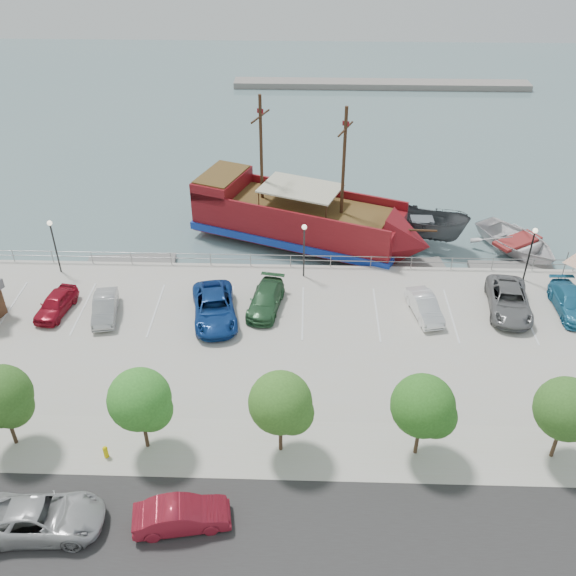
{
  "coord_description": "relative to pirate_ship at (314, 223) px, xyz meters",
  "views": [
    {
      "loc": [
        0.11,
        -32.79,
        25.98
      ],
      "look_at": [
        -1.0,
        2.0,
        2.0
      ],
      "focal_mm": 40.0,
      "sensor_mm": 36.0,
      "label": 1
    }
  ],
  "objects": [
    {
      "name": "dock_east",
      "position": [
        15.23,
        -3.48,
        -1.9
      ],
      "size": [
        6.39,
        1.85,
        0.36
      ],
      "primitive_type": "cube",
      "rotation": [
        0.0,
        0.0,
        -0.0
      ],
      "color": "slate",
      "rests_on": "ground"
    },
    {
      "name": "seawall_railing",
      "position": [
        -0.76,
        -4.88,
        -0.55
      ],
      "size": [
        50.0,
        0.06,
        1.0
      ],
      "color": "gray",
      "rests_on": "land_slab"
    },
    {
      "name": "fire_hydrant",
      "position": [
        -10.72,
        -23.48,
        -0.66
      ],
      "size": [
        0.27,
        0.27,
        0.77
      ],
      "rotation": [
        0.0,
        0.0,
        -0.06
      ],
      "color": "#DAC202",
      "rests_on": "sidewalk"
    },
    {
      "name": "tree_d",
      "position": [
        -1.61,
        -22.75,
        2.22
      ],
      "size": [
        3.3,
        3.2,
        5.0
      ],
      "color": "#473321",
      "rests_on": "sidewalk"
    },
    {
      "name": "parked_car_g",
      "position": [
        13.13,
        -9.96,
        -0.29
      ],
      "size": [
        3.29,
        5.97,
        1.58
      ],
      "primitive_type": "imported",
      "rotation": [
        0.0,
        0.0,
        -0.12
      ],
      "color": "slate",
      "rests_on": "land_slab"
    },
    {
      "name": "parked_car_d",
      "position": [
        -3.28,
        -10.23,
        -0.38
      ],
      "size": [
        2.73,
        5.09,
        1.4
      ],
      "primitive_type": "imported",
      "rotation": [
        0.0,
        0.0,
        -0.16
      ],
      "color": "#2B5A34",
      "rests_on": "land_slab"
    },
    {
      "name": "parked_car_a",
      "position": [
        -17.37,
        -11.12,
        -0.39
      ],
      "size": [
        2.28,
        4.27,
        1.38
      ],
      "primitive_type": "imported",
      "rotation": [
        0.0,
        0.0,
        -0.16
      ],
      "color": "maroon",
      "rests_on": "land_slab"
    },
    {
      "name": "tree_e",
      "position": [
        5.39,
        -22.75,
        2.22
      ],
      "size": [
        3.3,
        3.2,
        5.0
      ],
      "color": "#473321",
      "rests_on": "sidewalk"
    },
    {
      "name": "ground",
      "position": [
        -0.76,
        -12.68,
        -2.08
      ],
      "size": [
        160.0,
        160.0,
        0.0
      ],
      "primitive_type": "plane",
      "color": "slate"
    },
    {
      "name": "sidewalk",
      "position": [
        -0.76,
        -22.68,
        -1.06
      ],
      "size": [
        100.0,
        4.0,
        0.05
      ],
      "primitive_type": "cube",
      "color": "#B5AD9B",
      "rests_on": "land_slab"
    },
    {
      "name": "lamp_post_mid",
      "position": [
        -0.76,
        -6.18,
        1.86
      ],
      "size": [
        0.36,
        0.36,
        4.28
      ],
      "color": "black",
      "rests_on": "land_slab"
    },
    {
      "name": "lamp_post_right",
      "position": [
        15.24,
        -6.18,
        1.86
      ],
      "size": [
        0.36,
        0.36,
        4.28
      ],
      "color": "black",
      "rests_on": "land_slab"
    },
    {
      "name": "pirate_ship",
      "position": [
        0.0,
        0.0,
        0.0
      ],
      "size": [
        19.95,
        11.87,
        12.41
      ],
      "rotation": [
        0.0,
        0.0,
        -0.37
      ],
      "color": "maroon",
      "rests_on": "ground"
    },
    {
      "name": "patrol_boat",
      "position": [
        8.74,
        0.59,
        -0.62
      ],
      "size": [
        8.05,
        5.45,
        2.92
      ],
      "primitive_type": "imported",
      "rotation": [
        0.0,
        0.0,
        1.19
      ],
      "color": "#46494C",
      "rests_on": "ground"
    },
    {
      "name": "dock_west",
      "position": [
        -14.23,
        -3.48,
        -1.88
      ],
      "size": [
        6.94,
        2.56,
        0.39
      ],
      "primitive_type": "cube",
      "rotation": [
        0.0,
        0.0,
        0.09
      ],
      "color": "slate",
      "rests_on": "ground"
    },
    {
      "name": "parked_car_b",
      "position": [
        -13.96,
        -11.45,
        -0.4
      ],
      "size": [
        2.11,
        4.3,
        1.36
      ],
      "primitive_type": "imported",
      "rotation": [
        0.0,
        0.0,
        0.17
      ],
      "color": "#A3A3A3",
      "rests_on": "land_slab"
    },
    {
      "name": "far_shore",
      "position": [
        9.24,
        42.32,
        -1.68
      ],
      "size": [
        40.0,
        3.0,
        0.8
      ],
      "primitive_type": "cube",
      "color": "gray",
      "rests_on": "ground"
    },
    {
      "name": "street",
      "position": [
        -0.76,
        -28.68,
        -1.07
      ],
      "size": [
        100.0,
        8.0,
        0.04
      ],
      "primitive_type": "cube",
      "color": "#2C2A29",
      "rests_on": "land_slab"
    },
    {
      "name": "dock_mid",
      "position": [
        7.03,
        -3.48,
        -1.9
      ],
      "size": [
        6.38,
        2.81,
        0.35
      ],
      "primitive_type": "cube",
      "rotation": [
        0.0,
        0.0,
        0.17
      ],
      "color": "gray",
      "rests_on": "ground"
    },
    {
      "name": "tree_b",
      "position": [
        -15.61,
        -22.75,
        2.22
      ],
      "size": [
        3.3,
        3.2,
        5.0
      ],
      "color": "#473321",
      "rests_on": "sidewalk"
    },
    {
      "name": "tree_c",
      "position": [
        -8.61,
        -22.75,
        2.22
      ],
      "size": [
        3.3,
        3.2,
        5.0
      ],
      "color": "#473321",
      "rests_on": "sidewalk"
    },
    {
      "name": "tree_f",
      "position": [
        12.39,
        -22.75,
        2.22
      ],
      "size": [
        3.3,
        3.2,
        5.0
      ],
      "color": "#473321",
      "rests_on": "sidewalk"
    },
    {
      "name": "lamp_post_left",
      "position": [
        -18.76,
        -6.18,
        1.86
      ],
      "size": [
        0.36,
        0.36,
        4.28
      ],
      "color": "black",
      "rests_on": "land_slab"
    },
    {
      "name": "street_van",
      "position": [
        -12.52,
        -27.76,
        -0.28
      ],
      "size": [
        5.92,
        3.02,
        1.6
      ],
      "primitive_type": "imported",
      "rotation": [
        0.0,
        0.0,
        1.63
      ],
      "color": "#A8A8A8",
      "rests_on": "street"
    },
    {
      "name": "street_sedan",
      "position": [
        -6.11,
        -27.37,
        -0.34
      ],
      "size": [
        4.66,
        2.32,
        1.47
      ],
      "primitive_type": "imported",
      "rotation": [
        0.0,
        0.0,
        1.75
      ],
      "color": "maroon",
      "rests_on": "street"
    },
    {
      "name": "parked_car_h",
      "position": [
        17.29,
        -9.92,
        -0.37
      ],
      "size": [
        2.05,
        4.94,
        1.43
      ],
      "primitive_type": "imported",
      "rotation": [
        0.0,
        0.0,
        0.01
      ],
      "color": "teal",
      "rests_on": "land_slab"
    },
    {
      "name": "parked_car_c",
      "position": [
        -6.62,
        -11.45,
        -0.25
      ],
      "size": [
        3.8,
        6.34,
        1.65
      ],
      "primitive_type": "imported",
      "rotation": [
        0.0,
        0.0,
        0.19
      ],
      "color": "navy",
      "rests_on": "land_slab"
    },
    {
      "name": "speedboat",
      "position": [
        16.24,
        -0.7,
        -1.31
      ],
      "size": [
        8.51,
        9.15,
        1.54
      ],
      "primitive_type": "imported",
      "rotation": [
        0.0,
        0.0,
        0.57
      ],
      "color": "silver",
      "rests_on": "ground"
    },
    {
      "name": "parked_car_f",
      "position": [
        7.39,
        -10.66,
        -0.4
      ],
      "size": [
        2.27,
        4.34,
        1.36
      ],
      "primitive_type": "imported",
      "rotation": [
        0.0,
        0.0,
        0.21
      ],
      "color": "white",
      "rests_on": "land_slab"
    }
  ]
}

